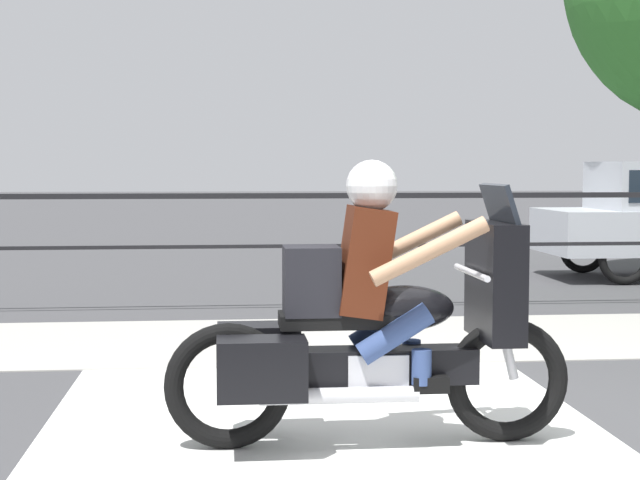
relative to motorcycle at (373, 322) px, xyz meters
The scene contains 5 objects.
ground_plane 1.03m from the motorcycle, ahead, with size 120.00×120.00×0.00m, color #424244.
sidewalk_band 3.59m from the motorcycle, 77.78° to the left, with size 44.00×2.40×0.01m, color #A8A59E.
crosswalk_band 0.77m from the motorcycle, 147.35° to the right, with size 3.37×6.00×0.01m, color silver.
fence_railing 5.37m from the motorcycle, 82.02° to the left, with size 36.00×0.05×1.30m.
motorcycle is the anchor object (origin of this frame).
Camera 1 is at (-1.58, -5.46, 1.58)m, focal length 55.00 mm.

